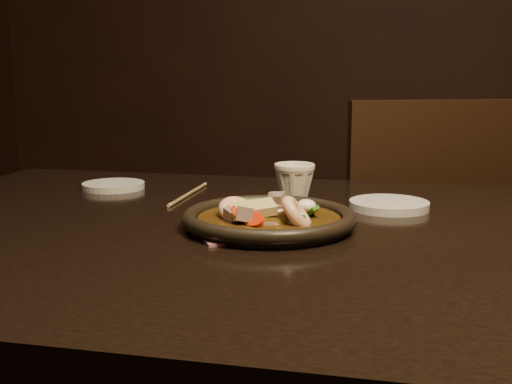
% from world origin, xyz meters
% --- Properties ---
extents(table, '(1.60, 0.90, 0.75)m').
position_xyz_m(table, '(0.00, 0.00, 0.67)').
color(table, black).
rests_on(table, floor).
extents(chair, '(0.56, 0.56, 0.92)m').
position_xyz_m(chair, '(0.10, 0.68, 0.50)').
color(chair, black).
rests_on(chair, floor).
extents(plate, '(0.26, 0.26, 0.03)m').
position_xyz_m(plate, '(-0.12, -0.00, 0.76)').
color(plate, black).
rests_on(plate, table).
extents(stirfry, '(0.16, 0.16, 0.06)m').
position_xyz_m(stirfry, '(-0.13, -0.01, 0.77)').
color(stirfry, '#38220A').
rests_on(stirfry, plate).
extents(soy_dish, '(0.11, 0.11, 0.02)m').
position_xyz_m(soy_dish, '(-0.12, 0.05, 0.76)').
color(soy_dish, silver).
rests_on(soy_dish, table).
extents(saucer_left, '(0.12, 0.12, 0.01)m').
position_xyz_m(saucer_left, '(-0.49, 0.25, 0.76)').
color(saucer_left, silver).
rests_on(saucer_left, table).
extents(saucer_right, '(0.13, 0.13, 0.01)m').
position_xyz_m(saucer_right, '(0.05, 0.18, 0.76)').
color(saucer_right, silver).
rests_on(saucer_right, table).
extents(tea_cup, '(0.08, 0.07, 0.07)m').
position_xyz_m(tea_cup, '(-0.12, 0.20, 0.79)').
color(tea_cup, '#F0E4CF').
rests_on(tea_cup, table).
extents(chopsticks, '(0.01, 0.22, 0.01)m').
position_xyz_m(chopsticks, '(-0.32, 0.21, 0.75)').
color(chopsticks, tan).
rests_on(chopsticks, table).
extents(napkin, '(0.22, 0.22, 0.00)m').
position_xyz_m(napkin, '(-0.15, -0.01, 0.75)').
color(napkin, '#AA686F').
rests_on(napkin, table).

